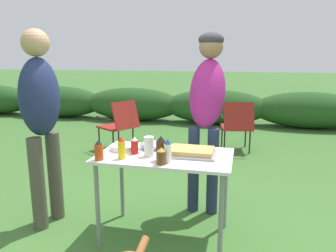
% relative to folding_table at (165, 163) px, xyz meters
% --- Properties ---
extents(ground_plane, '(60.00, 60.00, 0.00)m').
position_rel_folding_table_xyz_m(ground_plane, '(0.00, 0.00, -0.66)').
color(ground_plane, '#3D6B2D').
extents(shrub_hedge, '(14.40, 0.90, 0.78)m').
position_rel_folding_table_xyz_m(shrub_hedge, '(0.00, 4.94, -0.27)').
color(shrub_hedge, '#234C1E').
rests_on(shrub_hedge, ground).
extents(folding_table, '(1.10, 0.64, 0.74)m').
position_rel_folding_table_xyz_m(folding_table, '(0.00, 0.00, 0.00)').
color(folding_table, silver).
rests_on(folding_table, ground).
extents(food_tray, '(0.40, 0.29, 0.06)m').
position_rel_folding_table_xyz_m(food_tray, '(0.21, 0.04, 0.10)').
color(food_tray, '#9E9EA3').
rests_on(food_tray, folding_table).
extents(plate_stack, '(0.23, 0.23, 0.04)m').
position_rel_folding_table_xyz_m(plate_stack, '(-0.38, 0.06, 0.10)').
color(plate_stack, white).
rests_on(plate_stack, folding_table).
extents(mixing_bowl, '(0.21, 0.21, 0.07)m').
position_rel_folding_table_xyz_m(mixing_bowl, '(-0.15, 0.14, 0.11)').
color(mixing_bowl, '#99B2CC').
rests_on(mixing_bowl, folding_table).
extents(paper_cup_stack, '(0.08, 0.08, 0.16)m').
position_rel_folding_table_xyz_m(paper_cup_stack, '(-0.11, -0.07, 0.16)').
color(paper_cup_stack, white).
rests_on(paper_cup_stack, folding_table).
extents(ketchup_bottle, '(0.06, 0.06, 0.14)m').
position_rel_folding_table_xyz_m(ketchup_bottle, '(-0.25, -0.03, 0.15)').
color(ketchup_bottle, red).
rests_on(ketchup_bottle, folding_table).
extents(bbq_sauce_bottle, '(0.08, 0.08, 0.20)m').
position_rel_folding_table_xyz_m(bbq_sauce_bottle, '(0.01, -0.15, 0.17)').
color(bbq_sauce_bottle, '#562314').
rests_on(bbq_sauce_bottle, folding_table).
extents(mustard_bottle, '(0.06, 0.06, 0.18)m').
position_rel_folding_table_xyz_m(mustard_bottle, '(-0.30, -0.18, 0.16)').
color(mustard_bottle, yellow).
rests_on(mustard_bottle, folding_table).
extents(beer_bottle, '(0.07, 0.07, 0.13)m').
position_rel_folding_table_xyz_m(beer_bottle, '(0.03, -0.24, 0.14)').
color(beer_bottle, brown).
rests_on(beer_bottle, folding_table).
extents(mayo_bottle, '(0.06, 0.06, 0.18)m').
position_rel_folding_table_xyz_m(mayo_bottle, '(0.07, -0.19, 0.16)').
color(mayo_bottle, silver).
rests_on(mayo_bottle, folding_table).
extents(hot_sauce_bottle, '(0.07, 0.07, 0.16)m').
position_rel_folding_table_xyz_m(hot_sauce_bottle, '(-0.47, -0.25, 0.15)').
color(hot_sauce_bottle, '#CC4214').
rests_on(hot_sauce_bottle, folding_table).
extents(standing_person_with_beanie, '(0.38, 0.52, 1.76)m').
position_rel_folding_table_xyz_m(standing_person_with_beanie, '(0.26, 0.67, 0.47)').
color(standing_person_with_beanie, '#232D4C').
rests_on(standing_person_with_beanie, ground).
extents(standing_person_in_gray_fleece, '(0.35, 0.44, 1.76)m').
position_rel_folding_table_xyz_m(standing_person_in_gray_fleece, '(-1.11, -0.01, 0.39)').
color(standing_person_in_gray_fleece, '#4C473D').
rests_on(standing_person_in_gray_fleece, ground).
extents(camp_chair_green_behind_table, '(0.74, 0.70, 0.83)m').
position_rel_folding_table_xyz_m(camp_chair_green_behind_table, '(-1.34, 2.39, -0.20)').
color(camp_chair_green_behind_table, maroon).
rests_on(camp_chair_green_behind_table, ground).
extents(camp_chair_near_hedge, '(0.56, 0.66, 0.83)m').
position_rel_folding_table_xyz_m(camp_chair_near_hedge, '(0.53, 2.74, -0.20)').
color(camp_chair_near_hedge, maroon).
rests_on(camp_chair_near_hedge, ground).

